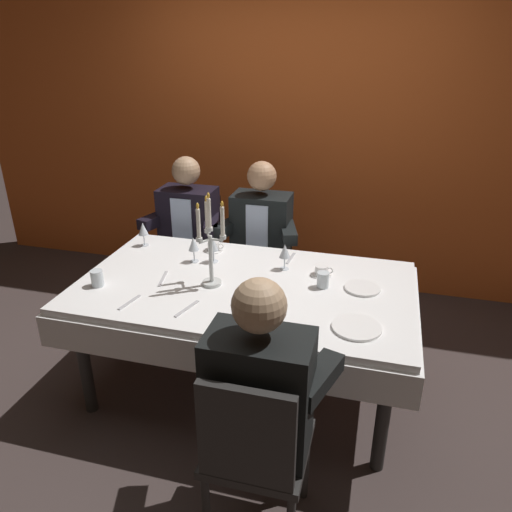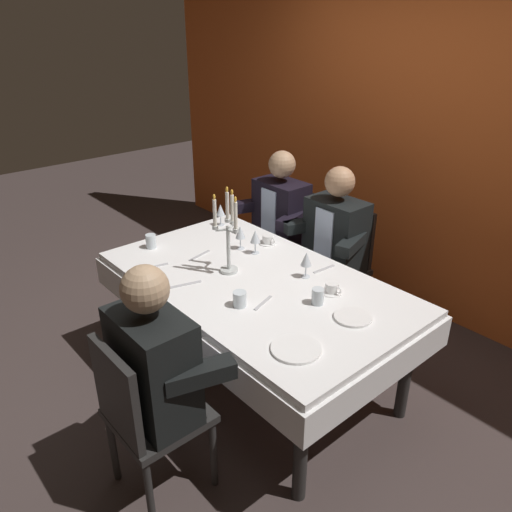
# 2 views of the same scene
# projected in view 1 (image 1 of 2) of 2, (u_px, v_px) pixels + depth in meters

# --- Properties ---
(ground_plane) EXTENTS (12.00, 12.00, 0.00)m
(ground_plane) POSITION_uv_depth(u_px,v_px,m) (246.00, 387.00, 3.11)
(ground_plane) COLOR #3C302E
(back_wall) EXTENTS (6.00, 0.12, 2.70)m
(back_wall) POSITION_uv_depth(u_px,v_px,m) (300.00, 128.00, 4.01)
(back_wall) COLOR #CF5923
(back_wall) RESTS_ON ground_plane
(dining_table) EXTENTS (1.94, 1.14, 0.74)m
(dining_table) POSITION_uv_depth(u_px,v_px,m) (245.00, 302.00, 2.85)
(dining_table) COLOR white
(dining_table) RESTS_ON ground_plane
(candelabra) EXTENTS (0.15, 0.17, 0.55)m
(candelabra) POSITION_uv_depth(u_px,v_px,m) (210.00, 246.00, 2.70)
(candelabra) COLOR silver
(candelabra) RESTS_ON dining_table
(dinner_plate_0) EXTENTS (0.24, 0.24, 0.01)m
(dinner_plate_0) POSITION_uv_depth(u_px,v_px,m) (357.00, 327.00, 2.37)
(dinner_plate_0) COLOR white
(dinner_plate_0) RESTS_ON dining_table
(dinner_plate_1) EXTENTS (0.20, 0.20, 0.01)m
(dinner_plate_1) POSITION_uv_depth(u_px,v_px,m) (363.00, 288.00, 2.74)
(dinner_plate_1) COLOR white
(dinner_plate_1) RESTS_ON dining_table
(wine_glass_0) EXTENTS (0.07, 0.07, 0.16)m
(wine_glass_0) POSITION_uv_depth(u_px,v_px,m) (193.00, 245.00, 3.03)
(wine_glass_0) COLOR silver
(wine_glass_0) RESTS_ON dining_table
(wine_glass_1) EXTENTS (0.07, 0.07, 0.16)m
(wine_glass_1) POSITION_uv_depth(u_px,v_px,m) (285.00, 252.00, 2.93)
(wine_glass_1) COLOR silver
(wine_glass_1) RESTS_ON dining_table
(wine_glass_2) EXTENTS (0.07, 0.07, 0.16)m
(wine_glass_2) POSITION_uv_depth(u_px,v_px,m) (143.00, 229.00, 3.27)
(wine_glass_2) COLOR silver
(wine_glass_2) RESTS_ON dining_table
(wine_glass_3) EXTENTS (0.07, 0.07, 0.16)m
(wine_glass_3) POSITION_uv_depth(u_px,v_px,m) (213.00, 245.00, 3.03)
(wine_glass_3) COLOR silver
(wine_glass_3) RESTS_ON dining_table
(water_tumbler_0) EXTENTS (0.07, 0.07, 0.09)m
(water_tumbler_0) POSITION_uv_depth(u_px,v_px,m) (263.00, 303.00, 2.51)
(water_tumbler_0) COLOR silver
(water_tumbler_0) RESTS_ON dining_table
(water_tumbler_1) EXTENTS (0.07, 0.07, 0.09)m
(water_tumbler_1) POSITION_uv_depth(u_px,v_px,m) (323.00, 280.00, 2.75)
(water_tumbler_1) COLOR silver
(water_tumbler_1) RESTS_ON dining_table
(water_tumbler_2) EXTENTS (0.07, 0.07, 0.10)m
(water_tumbler_2) POSITION_uv_depth(u_px,v_px,m) (97.00, 278.00, 2.76)
(water_tumbler_2) COLOR silver
(water_tumbler_2) RESTS_ON dining_table
(coffee_cup_0) EXTENTS (0.13, 0.12, 0.06)m
(coffee_cup_0) POSITION_uv_depth(u_px,v_px,m) (322.00, 271.00, 2.89)
(coffee_cup_0) COLOR white
(coffee_cup_0) RESTS_ON dining_table
(coffee_cup_1) EXTENTS (0.13, 0.12, 0.06)m
(coffee_cup_1) POSITION_uv_depth(u_px,v_px,m) (214.00, 247.00, 3.23)
(coffee_cup_1) COLOR white
(coffee_cup_1) RESTS_ON dining_table
(knife_0) EXTENTS (0.07, 0.19, 0.01)m
(knife_0) POSITION_uv_depth(u_px,v_px,m) (187.00, 309.00, 2.54)
(knife_0) COLOR #B7B7BC
(knife_0) RESTS_ON dining_table
(spoon_1) EXTENTS (0.03, 0.17, 0.01)m
(spoon_1) POSITION_uv_depth(u_px,v_px,m) (291.00, 258.00, 3.11)
(spoon_1) COLOR #B7B7BC
(spoon_1) RESTS_ON dining_table
(fork_2) EXTENTS (0.07, 0.17, 0.01)m
(fork_2) POSITION_uv_depth(u_px,v_px,m) (280.00, 301.00, 2.61)
(fork_2) COLOR #B7B7BC
(fork_2) RESTS_ON dining_table
(knife_3) EXTENTS (0.06, 0.19, 0.01)m
(knife_3) POSITION_uv_depth(u_px,v_px,m) (163.00, 279.00, 2.86)
(knife_3) COLOR #B7B7BC
(knife_3) RESTS_ON dining_table
(fork_4) EXTENTS (0.05, 0.17, 0.01)m
(fork_4) POSITION_uv_depth(u_px,v_px,m) (130.00, 302.00, 2.60)
(fork_4) COLOR #B7B7BC
(fork_4) RESTS_ON dining_table
(seated_diner_0) EXTENTS (0.63, 0.48, 1.24)m
(seated_diner_0) POSITION_uv_depth(u_px,v_px,m) (189.00, 222.00, 3.75)
(seated_diner_0) COLOR #262524
(seated_diner_0) RESTS_ON ground_plane
(seated_diner_1) EXTENTS (0.63, 0.48, 1.24)m
(seated_diner_1) POSITION_uv_depth(u_px,v_px,m) (262.00, 229.00, 3.61)
(seated_diner_1) COLOR #262524
(seated_diner_1) RESTS_ON ground_plane
(seated_diner_2) EXTENTS (0.63, 0.48, 1.24)m
(seated_diner_2) POSITION_uv_depth(u_px,v_px,m) (258.00, 393.00, 1.95)
(seated_diner_2) COLOR #262524
(seated_diner_2) RESTS_ON ground_plane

